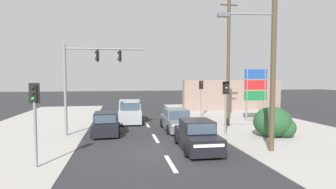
# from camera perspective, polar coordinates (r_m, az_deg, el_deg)

# --- Properties ---
(ground_plane) EXTENTS (140.00, 140.00, 0.00)m
(ground_plane) POSITION_cam_1_polar(r_m,az_deg,el_deg) (13.82, -1.04, -12.24)
(ground_plane) COLOR #28282B
(lane_dash_near) EXTENTS (0.20, 2.40, 0.01)m
(lane_dash_near) POSITION_cam_1_polar(r_m,az_deg,el_deg) (11.93, 0.58, -14.77)
(lane_dash_near) COLOR silver
(lane_dash_near) RESTS_ON ground
(lane_dash_mid) EXTENTS (0.20, 2.40, 0.01)m
(lane_dash_mid) POSITION_cam_1_polar(r_m,az_deg,el_deg) (16.69, -2.75, -9.48)
(lane_dash_mid) COLOR silver
(lane_dash_mid) RESTS_ON ground
(lane_dash_far) EXTENTS (0.20, 2.40, 0.01)m
(lane_dash_far) POSITION_cam_1_polar(r_m,az_deg,el_deg) (21.56, -4.54, -6.55)
(lane_dash_far) COLOR silver
(lane_dash_far) RESTS_ON ground
(kerb_right_verge) EXTENTS (10.00, 44.00, 0.02)m
(kerb_right_verge) POSITION_cam_1_polar(r_m,az_deg,el_deg) (19.17, 25.75, -8.11)
(kerb_right_verge) COLOR #A39E99
(kerb_right_verge) RESTS_ON ground
(kerb_left_verge) EXTENTS (8.00, 40.00, 0.02)m
(kerb_left_verge) POSITION_cam_1_polar(r_m,az_deg,el_deg) (18.63, -30.42, -8.57)
(kerb_left_verge) COLOR #A39E99
(kerb_left_verge) RESTS_ON ground
(utility_pole_foreground_right) EXTENTS (3.77, 0.67, 9.68)m
(utility_pole_foreground_right) POSITION_cam_1_polar(r_m,az_deg,el_deg) (14.38, 21.50, 9.07)
(utility_pole_foreground_right) COLOR #4C3D2B
(utility_pole_foreground_right) RESTS_ON ground
(utility_pole_midground_right) EXTENTS (1.80, 0.26, 10.65)m
(utility_pole_midground_right) POSITION_cam_1_polar(r_m,az_deg,el_deg) (21.60, 13.01, 8.21)
(utility_pole_midground_right) COLOR #4C3D2B
(utility_pole_midground_right) RESTS_ON ground
(traffic_signal_mast) EXTENTS (5.29, 0.50, 6.00)m
(traffic_signal_mast) POSITION_cam_1_polar(r_m,az_deg,el_deg) (18.06, -17.52, 4.58)
(traffic_signal_mast) COLOR slate
(traffic_signal_mast) RESTS_ON ground
(pedestal_signal_right_kerb) EXTENTS (0.44, 0.30, 3.56)m
(pedestal_signal_right_kerb) POSITION_cam_1_polar(r_m,az_deg,el_deg) (17.63, 12.47, -0.94)
(pedestal_signal_right_kerb) COLOR slate
(pedestal_signal_right_kerb) RESTS_ON ground
(pedestal_signal_left_kerb) EXTENTS (0.44, 0.30, 3.56)m
(pedestal_signal_left_kerb) POSITION_cam_1_polar(r_m,az_deg,el_deg) (12.18, -27.02, -3.13)
(pedestal_signal_left_kerb) COLOR slate
(pedestal_signal_left_kerb) RESTS_ON ground
(pedestal_signal_far_median) EXTENTS (0.44, 0.30, 3.56)m
(pedestal_signal_far_median) POSITION_cam_1_polar(r_m,az_deg,el_deg) (25.98, 7.22, 0.48)
(pedestal_signal_far_median) COLOR slate
(pedestal_signal_far_median) RESTS_ON ground
(shopping_plaza_sign) EXTENTS (2.10, 0.16, 4.60)m
(shopping_plaza_sign) POSITION_cam_1_polar(r_m,az_deg,el_deg) (24.38, 18.57, 1.48)
(shopping_plaza_sign) COLOR slate
(shopping_plaza_sign) RESTS_ON ground
(roadside_bush) EXTENTS (2.56, 2.20, 1.93)m
(roadside_bush) POSITION_cam_1_polar(r_m,az_deg,el_deg) (18.20, 22.20, -5.75)
(roadside_bush) COLOR #234C28
(roadside_bush) RESTS_ON ground
(shopfront_wall_far) EXTENTS (12.00, 1.00, 3.60)m
(shopfront_wall_far) POSITION_cam_1_polar(r_m,az_deg,el_deg) (32.02, 13.87, -0.15)
(shopfront_wall_far) COLOR gray
(shopfront_wall_far) RESTS_ON ground
(sedan_kerbside_parked) EXTENTS (1.91, 4.25, 1.56)m
(sedan_kerbside_parked) POSITION_cam_1_polar(r_m,az_deg,el_deg) (19.15, 1.82, -5.68)
(sedan_kerbside_parked) COLOR slate
(sedan_kerbside_parked) RESTS_ON ground
(suv_oncoming_near) EXTENTS (2.15, 4.58, 1.90)m
(suv_oncoming_near) POSITION_cam_1_polar(r_m,az_deg,el_deg) (22.79, -8.33, -3.80)
(suv_oncoming_near) COLOR #A3A8AD
(suv_oncoming_near) RESTS_ON ground
(hatchback_oncoming_mid) EXTENTS (1.81, 3.65, 1.53)m
(hatchback_oncoming_mid) POSITION_cam_1_polar(r_m,az_deg,el_deg) (18.16, -13.29, -6.27)
(hatchback_oncoming_mid) COLOR black
(hatchback_oncoming_mid) RESTS_ON ground
(sedan_crossing_left) EXTENTS (1.99, 4.29, 1.56)m
(sedan_crossing_left) POSITION_cam_1_polar(r_m,az_deg,el_deg) (14.12, 6.31, -8.97)
(sedan_crossing_left) COLOR black
(sedan_crossing_left) RESTS_ON ground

